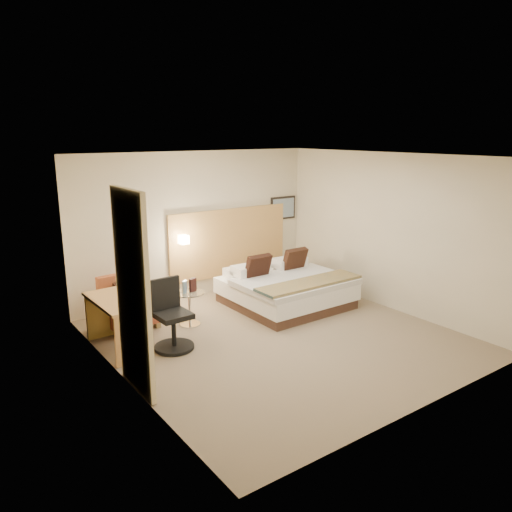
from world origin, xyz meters
TOP-DOWN VIEW (x-y plane):
  - floor at (0.00, 0.00)m, footprint 4.80×5.00m
  - ceiling at (0.00, 0.00)m, footprint 4.80×5.00m
  - wall_back at (0.00, 2.51)m, footprint 4.80×0.02m
  - wall_front at (0.00, -2.51)m, footprint 4.80×0.02m
  - wall_left at (-2.41, 0.00)m, footprint 0.02×5.00m
  - wall_right at (2.41, 0.00)m, footprint 0.02×5.00m
  - headboard_panel at (0.70, 2.47)m, footprint 2.60×0.04m
  - art_frame at (2.02, 2.48)m, footprint 0.62×0.03m
  - art_canvas at (2.02, 2.46)m, footprint 0.54×0.01m
  - lamp_arm at (-0.35, 2.42)m, footprint 0.02×0.12m
  - lamp_shade at (-0.35, 2.36)m, footprint 0.15×0.15m
  - curtain at (-2.36, -0.25)m, footprint 0.06×0.90m
  - bottle_a at (-0.94, 1.24)m, footprint 0.08×0.08m
  - bottle_b at (-0.91, 1.28)m, footprint 0.08×0.08m
  - menu_folder at (-0.79, 1.25)m, footprint 0.14×0.09m
  - bed at (1.00, 1.10)m, footprint 1.97×1.89m
  - lounge_chair at (-1.68, 1.75)m, footprint 0.84×0.75m
  - side_table at (-0.86, 1.24)m, footprint 0.63×0.63m
  - desk at (-2.11, 1.02)m, footprint 0.58×1.21m
  - desk_chair at (-1.49, 0.60)m, footprint 0.58×0.58m

SIDE VIEW (x-z plane):
  - floor at x=0.00m, z-range -0.02..0.00m
  - side_table at x=-0.86m, z-range 0.03..0.58m
  - bed at x=1.00m, z-range -0.16..0.78m
  - lounge_chair at x=-1.68m, z-range -0.08..0.75m
  - desk_chair at x=-1.49m, z-range -0.09..0.92m
  - desk at x=-2.11m, z-range 0.21..0.96m
  - bottle_a at x=-0.94m, z-range 0.55..0.75m
  - bottle_b at x=-0.91m, z-range 0.55..0.75m
  - menu_folder at x=-0.79m, z-range 0.55..0.77m
  - headboard_panel at x=0.70m, z-range 0.30..1.60m
  - lamp_arm at x=-0.35m, z-range 1.14..1.16m
  - lamp_shade at x=-0.35m, z-range 1.07..1.22m
  - curtain at x=-2.36m, z-range 0.01..2.43m
  - wall_back at x=0.00m, z-range 0.00..2.70m
  - wall_front at x=0.00m, z-range 0.00..2.70m
  - wall_left at x=-2.41m, z-range 0.00..2.70m
  - wall_right at x=2.41m, z-range 0.00..2.70m
  - art_frame at x=2.02m, z-range 1.27..1.73m
  - art_canvas at x=2.02m, z-range 1.30..1.70m
  - ceiling at x=0.00m, z-range 2.70..2.72m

